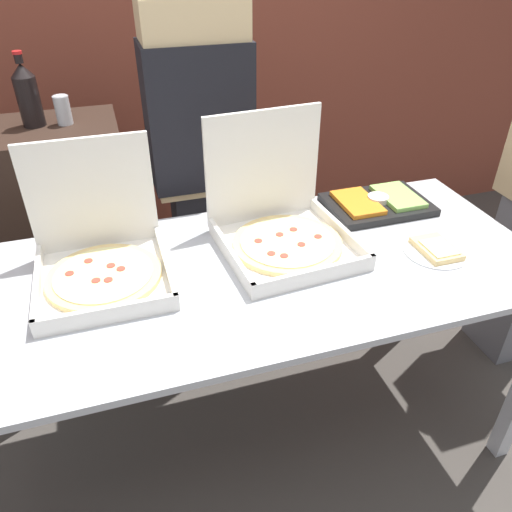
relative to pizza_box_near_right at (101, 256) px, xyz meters
name	(u,v)px	position (x,y,z in m)	size (l,w,h in m)	color
ground_plane	(256,433)	(0.49, -0.12, -0.96)	(16.00, 16.00, 0.00)	#423D38
brick_wall_behind	(164,23)	(0.49, 1.58, 0.44)	(10.00, 0.06, 2.80)	brown
buffet_table	(256,294)	(0.49, -0.12, -0.19)	(2.00, 0.87, 0.88)	#B7BABF
pizza_box_near_right	(101,256)	(0.00, 0.00, 0.00)	(0.42, 0.43, 0.42)	silver
pizza_box_far_right	(281,224)	(0.63, 0.01, 0.00)	(0.48, 0.49, 0.44)	silver
paper_plate_front_center	(436,250)	(1.13, -0.21, -0.06)	(0.23, 0.23, 0.03)	white
veggie_tray	(377,203)	(1.10, 0.15, -0.05)	(0.41, 0.28, 0.05)	black
sideboard_podium	(57,239)	(-0.23, 0.85, -0.40)	(0.74, 0.49, 1.12)	black
soda_bottle	(27,94)	(-0.20, 0.88, 0.30)	(0.09, 0.09, 0.31)	black
soda_can_silver	(63,110)	(-0.08, 0.86, 0.23)	(0.07, 0.07, 0.12)	silver
person_server_vest	(201,153)	(0.46, 0.56, 0.08)	(0.42, 0.24, 1.84)	black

